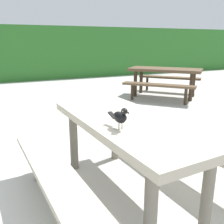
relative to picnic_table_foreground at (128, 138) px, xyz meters
The scene contains 5 objects.
ground_plane 0.65m from the picnic_table_foreground, 123.57° to the left, with size 60.00×60.00×0.00m, color #B7B5AD.
hedge_wall 8.67m from the picnic_table_foreground, 91.24° to the left, with size 28.00×1.86×1.96m, color #2D6B28.
picnic_table_foreground is the anchor object (origin of this frame).
bird_grackle 0.40m from the picnic_table_foreground, 130.50° to the right, with size 0.08×0.29×0.18m.
picnic_table_mid_left 4.55m from the picnic_table_foreground, 49.78° to the left, with size 2.39×2.40×0.74m.
Camera 1 is at (-0.84, -2.17, 1.41)m, focal length 40.52 mm.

